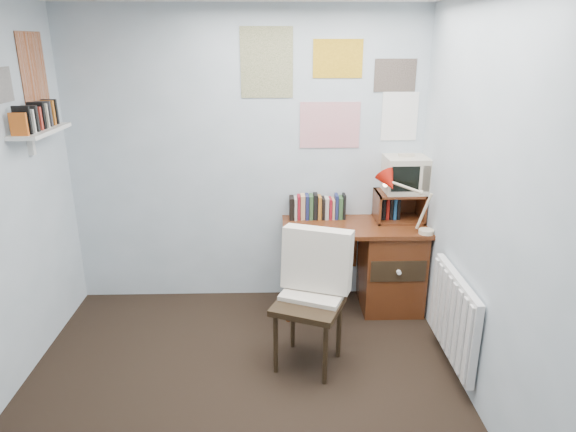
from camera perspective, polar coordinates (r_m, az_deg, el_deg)
The scene contains 13 objects.
ground at distance 3.37m, azimuth -5.55°, elevation -22.34°, with size 3.50×3.50×0.00m, color black.
back_wall at distance 4.39m, azimuth -4.61°, elevation 6.13°, with size 3.00×0.02×2.50m, color silver.
right_wall at distance 2.99m, azimuth 23.63°, elevation -1.66°, with size 0.02×3.50×2.50m, color silver.
desk at distance 4.50m, azimuth 10.65°, elevation -5.19°, with size 1.20×0.55×0.76m.
desk_chair at distance 3.62m, azimuth 2.29°, elevation -9.87°, with size 0.49×0.47×0.95m, color black.
desk_lamp at distance 4.17m, azimuth 15.34°, elevation 0.93°, with size 0.31×0.26×0.44m, color red.
tv_riser at distance 4.46m, azimuth 12.23°, elevation 1.08°, with size 0.40×0.30×0.25m, color #5D2C15.
crt_tv at distance 4.41m, azimuth 12.90°, elevation 4.73°, with size 0.34×0.32×0.33m, color beige.
book_row at distance 4.42m, azimuth 4.04°, elevation 1.12°, with size 0.60×0.14×0.22m, color #5D2C15.
radiator at distance 3.77m, azimuth 17.95°, elevation -10.59°, with size 0.09×0.80×0.60m, color white.
wall_shelf at distance 4.02m, azimuth -25.81°, elevation 8.50°, with size 0.20×0.62×0.24m, color white.
posters_back at distance 4.31m, azimuth 4.79°, elevation 13.97°, with size 1.20×0.01×0.90m, color white.
posters_left at distance 4.02m, azimuth -27.86°, elevation 13.71°, with size 0.01×0.70×0.60m, color white.
Camera 1 is at (0.23, -2.53, 2.22)m, focal length 32.00 mm.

